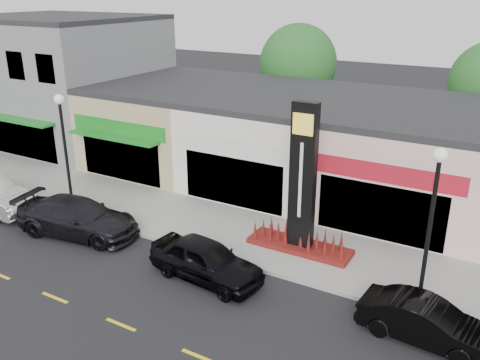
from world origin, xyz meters
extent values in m
plane|color=black|center=(0.00, 0.00, 0.00)|extent=(120.00, 120.00, 0.00)
cube|color=gray|center=(0.00, 4.35, 0.07)|extent=(52.00, 4.30, 0.15)
cube|color=gray|center=(0.00, 2.10, 0.07)|extent=(52.00, 0.20, 0.15)
cube|color=slate|center=(-18.00, 11.50, 4.00)|extent=(12.00, 10.00, 8.00)
cube|color=#262628|center=(-18.00, 11.50, 8.15)|extent=(12.00, 10.00, 0.30)
cube|color=black|center=(-18.00, 6.55, 1.40)|extent=(9.00, 0.10, 2.40)
cube|color=black|center=(-16.00, 6.55, 5.80)|extent=(1.40, 0.10, 1.60)
cube|color=black|center=(-13.50, 6.55, 5.80)|extent=(1.40, 0.10, 1.60)
cube|color=tan|center=(-8.50, 11.50, 2.25)|extent=(7.00, 10.00, 4.50)
cube|color=#262628|center=(-8.50, 11.50, 4.65)|extent=(7.00, 10.00, 0.30)
cube|color=black|center=(-8.50, 6.55, 1.40)|extent=(5.25, 0.10, 2.40)
cube|color=#1C7F23|center=(-8.50, 6.55, 3.10)|extent=(6.30, 0.12, 0.80)
cube|color=#1C7F23|center=(-8.50, 6.10, 2.70)|extent=(5.60, 0.90, 0.12)
cube|color=white|center=(-1.50, 11.50, 2.25)|extent=(7.00, 10.00, 4.50)
cube|color=#262628|center=(-1.50, 11.50, 4.65)|extent=(7.00, 10.00, 0.30)
cube|color=black|center=(-1.50, 6.55, 1.40)|extent=(5.25, 0.10, 2.40)
cube|color=silver|center=(-1.50, 6.55, 3.10)|extent=(6.30, 0.12, 0.80)
cube|color=beige|center=(5.50, 11.50, 2.25)|extent=(7.00, 10.00, 4.50)
cube|color=#262628|center=(5.50, 11.50, 4.65)|extent=(7.00, 10.00, 0.30)
cube|color=black|center=(5.50, 6.55, 1.40)|extent=(5.25, 0.10, 2.40)
cube|color=red|center=(5.50, 6.55, 3.10)|extent=(6.30, 0.12, 0.80)
cylinder|color=#382619|center=(-4.00, 19.50, 1.57)|extent=(0.36, 0.36, 3.15)
sphere|color=#1B5820|center=(-4.00, 19.50, 5.23)|extent=(5.20, 5.20, 5.20)
cylinder|color=black|center=(-8.00, 2.50, 0.30)|extent=(0.32, 0.32, 0.30)
cylinder|color=black|center=(-8.00, 2.50, 2.80)|extent=(0.14, 0.14, 5.00)
sphere|color=silver|center=(-8.00, 2.50, 5.40)|extent=(0.44, 0.44, 0.44)
cylinder|color=black|center=(8.00, 2.50, 0.30)|extent=(0.32, 0.32, 0.30)
cylinder|color=black|center=(8.00, 2.50, 2.80)|extent=(0.14, 0.14, 5.00)
sphere|color=silver|center=(8.00, 2.50, 5.40)|extent=(0.44, 0.44, 0.44)
cube|color=#5E1011|center=(3.00, 4.20, 0.25)|extent=(4.20, 1.30, 0.20)
cube|color=black|center=(3.00, 4.20, 3.15)|extent=(1.00, 0.40, 6.00)
cube|color=yellow|center=(3.00, 3.98, 5.35)|extent=(0.80, 0.05, 0.80)
cube|color=silver|center=(3.00, 3.98, 3.15)|extent=(0.12, 0.04, 3.00)
imported|color=black|center=(-5.91, 0.91, 0.79)|extent=(3.08, 5.75, 1.58)
imported|color=black|center=(0.84, 0.65, 0.76)|extent=(2.22, 4.60, 1.51)
imported|color=black|center=(8.49, 1.01, 0.66)|extent=(1.71, 4.11, 1.32)
camera|label=1|loc=(9.95, -12.75, 10.03)|focal=38.00mm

